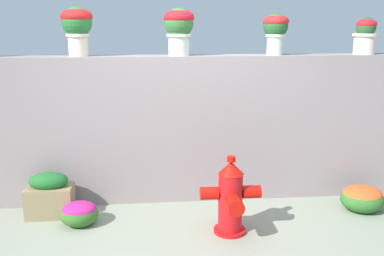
% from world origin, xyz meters
% --- Properties ---
extents(ground_plane, '(24.00, 24.00, 0.00)m').
position_xyz_m(ground_plane, '(0.00, 0.00, 0.00)').
color(ground_plane, gray).
extents(stone_wall, '(4.82, 0.33, 1.62)m').
position_xyz_m(stone_wall, '(0.00, 1.26, 0.81)').
color(stone_wall, gray).
rests_on(stone_wall, ground).
extents(potted_plant_1, '(0.33, 0.33, 0.51)m').
position_xyz_m(potted_plant_1, '(-1.05, 1.25, 1.95)').
color(potted_plant_1, beige).
rests_on(potted_plant_1, stone_wall).
extents(potted_plant_2, '(0.33, 0.33, 0.50)m').
position_xyz_m(potted_plant_2, '(0.01, 1.24, 1.93)').
color(potted_plant_2, silver).
rests_on(potted_plant_2, stone_wall).
extents(potted_plant_3, '(0.28, 0.28, 0.44)m').
position_xyz_m(potted_plant_3, '(1.05, 1.23, 1.91)').
color(potted_plant_3, silver).
rests_on(potted_plant_3, stone_wall).
extents(potted_plant_4, '(0.28, 0.28, 0.40)m').
position_xyz_m(potted_plant_4, '(2.08, 1.26, 1.84)').
color(potted_plant_4, beige).
rests_on(potted_plant_4, stone_wall).
extents(fire_hydrant, '(0.58, 0.46, 0.76)m').
position_xyz_m(fire_hydrant, '(0.43, 0.34, 0.35)').
color(fire_hydrant, red).
rests_on(fire_hydrant, ground).
extents(flower_bush_left, '(0.37, 0.34, 0.24)m').
position_xyz_m(flower_bush_left, '(-1.04, 0.64, 0.13)').
color(flower_bush_left, '#346725').
rests_on(flower_bush_left, ground).
extents(flower_bush_right, '(0.46, 0.42, 0.28)m').
position_xyz_m(flower_bush_right, '(1.93, 0.70, 0.14)').
color(flower_bush_right, '#2F6828').
rests_on(flower_bush_right, ground).
extents(planter_box, '(0.47, 0.28, 0.47)m').
position_xyz_m(planter_box, '(-1.37, 0.88, 0.22)').
color(planter_box, '#917B57').
rests_on(planter_box, ground).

